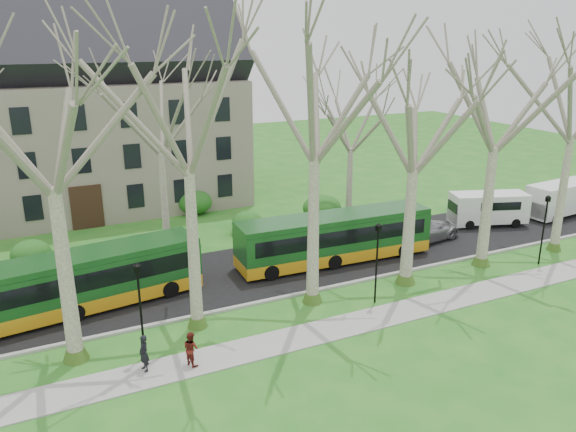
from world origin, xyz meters
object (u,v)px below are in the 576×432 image
Objects in this scene: van_a at (488,209)px; van_b at (561,199)px; bus_follow at (335,237)px; sedan at (424,230)px; bus_lead at (80,281)px; pedestrian_a at (144,353)px; pedestrian_b at (191,348)px.

van_b is at bearing 13.00° from van_a.
bus_follow is 7.33m from sedan.
van_a reaches higher than sedan.
van_b is (20.32, 0.44, -0.25)m from bus_follow.
van_b is (6.67, -0.73, 0.10)m from van_a.
van_a is at bearing -5.29° from bus_lead.
van_b is 3.69× the size of pedestrian_a.
pedestrian_b is at bearing -71.62° from bus_lead.
bus_lead reaches higher than van_b.
pedestrian_a is at bearing -172.20° from van_b.
van_a is 3.60× the size of pedestrian_b.
bus_lead is at bearing -177.37° from bus_follow.
bus_follow is 8.10× the size of pedestrian_b.
bus_follow is 20.32m from van_b.
pedestrian_a is at bearing -149.60° from bus_follow.
pedestrian_a is 1.06× the size of pedestrian_b.
bus_lead is 2.25× the size of van_a.
pedestrian_b is (-18.52, -7.83, -0.03)m from sedan.
bus_lead is 1.00× the size of bus_follow.
van_a is at bearing -93.67° from pedestrian_b.
van_a is 0.93× the size of van_b.
bus_lead is at bearing -158.38° from van_a.
bus_lead reaches higher than van_a.
bus_lead is 7.67× the size of pedestrian_a.
van_b is (13.04, -0.02, 0.49)m from sedan.
bus_lead is 8.09× the size of pedestrian_b.
van_b is (35.15, 0.48, -0.25)m from bus_lead.
sedan is at bearing -154.47° from van_a.
bus_lead is 22.13m from sedan.
van_a is (13.65, 1.16, -0.34)m from bus_follow.
sedan is 21.71m from pedestrian_a.
van_b reaches higher than pedestrian_a.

